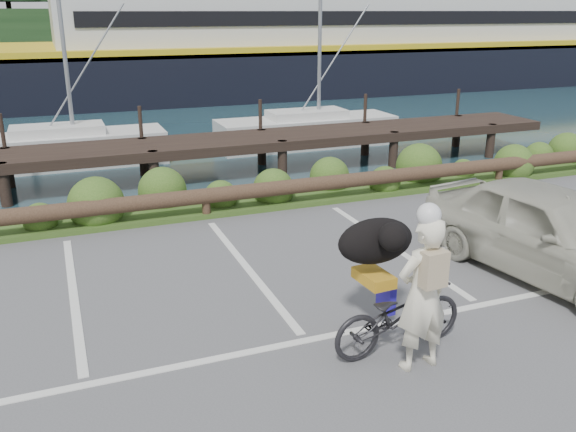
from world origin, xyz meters
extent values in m
plane|color=#4F4F51|center=(0.00, 0.00, 0.00)|extent=(72.00, 72.00, 0.00)
plane|color=#18323A|center=(0.00, 48.00, -1.20)|extent=(160.00, 160.00, 0.00)
cube|color=#3D5B21|center=(0.00, 5.30, 0.05)|extent=(34.00, 1.60, 0.10)
imported|color=black|center=(0.94, -0.97, 0.45)|extent=(1.77, 0.73, 0.91)
imported|color=white|center=(0.97, -1.37, 0.90)|extent=(0.69, 0.48, 1.80)
ellipsoid|color=black|center=(0.90, -0.41, 1.19)|extent=(0.55, 1.02, 0.57)
imported|color=#B2B09D|center=(4.16, 0.09, 0.71)|extent=(2.31, 4.38, 1.42)
camera|label=1|loc=(-2.59, -6.46, 3.85)|focal=38.00mm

